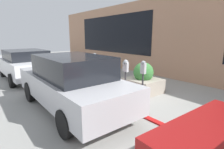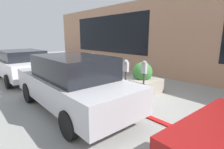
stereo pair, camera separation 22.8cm
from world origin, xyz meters
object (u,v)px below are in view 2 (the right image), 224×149
object	(u,v)px
parking_meter_nearest	(144,74)
parked_car_middle	(72,82)
parking_meter_second	(126,70)
planter_box	(142,80)
parking_meter_middle	(108,71)
parking_meter_fourth	(93,63)
parked_car_rear	(22,64)

from	to	relation	value
parking_meter_nearest	parked_car_middle	world-z (taller)	parked_car_middle
parking_meter_nearest	parked_car_middle	bearing A→B (deg)	47.97
parking_meter_second	planter_box	distance (m)	1.49
parking_meter_middle	parking_meter_fourth	size ratio (longest dim) A/B	0.85
parking_meter_second	parked_car_rear	distance (m)	5.91
planter_box	parked_car_rear	distance (m)	6.09
parking_meter_nearest	parked_car_middle	size ratio (longest dim) A/B	0.32
parked_car_middle	parking_meter_fourth	bearing A→B (deg)	-54.44
parking_meter_middle	parking_meter_second	bearing A→B (deg)	-177.88
planter_box	parking_meter_nearest	bearing A→B (deg)	130.50
parking_meter_second	parking_meter_fourth	size ratio (longest dim) A/B	0.95
parking_meter_nearest	parking_meter_middle	world-z (taller)	parking_meter_nearest
parked_car_middle	parked_car_rear	bearing A→B (deg)	1.08
parked_car_rear	parking_meter_middle	bearing A→B (deg)	-162.48
parking_meter_fourth	planter_box	world-z (taller)	parking_meter_fourth
parking_meter_fourth	parked_car_rear	bearing A→B (deg)	24.06
planter_box	parked_car_middle	xyz separation A→B (m)	(0.29, 2.90, 0.37)
planter_box	parked_car_middle	bearing A→B (deg)	84.26
parking_meter_second	parked_car_rear	size ratio (longest dim) A/B	0.33
parking_meter_middle	planter_box	bearing A→B (deg)	-111.25
parking_meter_nearest	parking_meter_second	bearing A→B (deg)	-1.76
parked_car_middle	parked_car_rear	distance (m)	4.98
parking_meter_fourth	parked_car_rear	size ratio (longest dim) A/B	0.35
parking_meter_nearest	planter_box	size ratio (longest dim) A/B	1.17
parking_meter_second	parked_car_rear	bearing A→B (deg)	16.95
parking_meter_nearest	parking_meter_fourth	xyz separation A→B (m)	(2.57, -0.02, 0.05)
parking_meter_middle	parked_car_middle	distance (m)	1.59
parked_car_middle	parking_meter_nearest	bearing A→B (deg)	-132.29
planter_box	parking_meter_second	bearing A→B (deg)	105.81
parking_meter_nearest	parking_meter_middle	size ratio (longest dim) A/B	1.15
parking_meter_middle	parked_car_rear	xyz separation A→B (m)	(4.75, 1.69, -0.14)
parking_meter_fourth	planter_box	bearing A→B (deg)	-137.76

